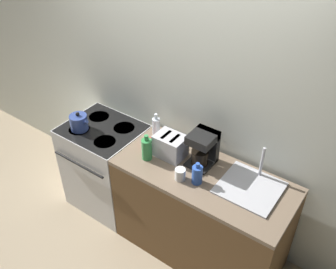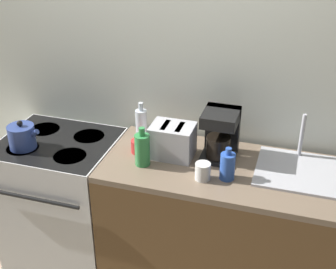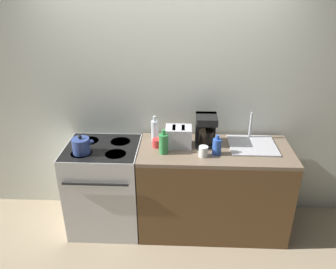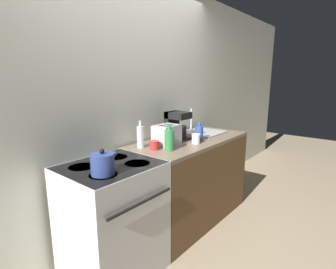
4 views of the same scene
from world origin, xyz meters
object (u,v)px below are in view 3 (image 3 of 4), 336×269
coffee_maker (206,128)px  bottle_blue (217,146)px  stove (105,186)px  bottle_clear (155,130)px  bottle_green (164,143)px  toaster (178,137)px  cup_red (157,143)px  cup_white (203,151)px  kettle (81,146)px

coffee_maker → bottle_blue: coffee_maker is taller
stove → bottle_clear: bottle_clear is taller
bottle_clear → bottle_green: size_ratio=1.10×
stove → bottle_blue: size_ratio=4.88×
toaster → cup_red: toaster is taller
toaster → bottle_green: 0.20m
bottle_green → cup_white: bottle_green is taller
kettle → bottle_clear: bottle_clear is taller
bottle_blue → bottle_clear: bottle_clear is taller
toaster → bottle_clear: bearing=153.1°
bottle_green → toaster: bearing=47.0°
stove → bottle_blue: bottle_blue is taller
coffee_maker → bottle_blue: bearing=-68.9°
bottle_blue → cup_red: (-0.56, 0.13, -0.04)m
bottle_clear → bottle_green: (0.10, -0.27, -0.01)m
bottle_blue → coffee_maker: bearing=111.1°
coffee_maker → bottle_clear: bearing=176.0°
kettle → bottle_clear: size_ratio=0.79×
stove → coffee_maker: bearing=8.0°
bottle_green → cup_white: (0.37, -0.05, -0.05)m
coffee_maker → cup_red: bearing=-167.1°
coffee_maker → bottle_blue: size_ratio=1.54×
cup_red → coffee_maker: bearing=12.9°
coffee_maker → bottle_green: coffee_maker is taller
toaster → coffee_maker: size_ratio=0.85×
bottle_clear → cup_red: (0.03, -0.14, -0.07)m
coffee_maker → stove: bearing=-172.0°
toaster → bottle_clear: 0.27m
stove → bottle_clear: (0.51, 0.18, 0.57)m
stove → bottle_green: (0.61, -0.09, 0.56)m
bottle_clear → coffee_maker: bearing=-4.0°
cup_white → bottle_green: bearing=172.6°
toaster → bottle_clear: bottle_clear is taller
bottle_green → cup_red: 0.15m
kettle → toaster: bearing=11.3°
stove → bottle_blue: (1.10, -0.09, 0.54)m
cup_white → kettle: bearing=179.4°
kettle → coffee_maker: (1.17, 0.27, 0.08)m
coffee_maker → cup_white: size_ratio=3.01×
bottle_blue → toaster: bearing=157.4°
kettle → bottle_blue: (1.26, 0.03, 0.01)m
stove → cup_white: bearing=-8.0°
toaster → stove: bearing=-175.6°
kettle → bottle_clear: bearing=24.5°
bottle_clear → toaster: bearing=-26.9°
coffee_maker → cup_white: bearing=-97.2°
kettle → bottle_clear: (0.66, 0.30, 0.03)m
stove → bottle_clear: 0.78m
toaster → cup_red: (-0.20, -0.02, -0.06)m
stove → cup_white: 1.11m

